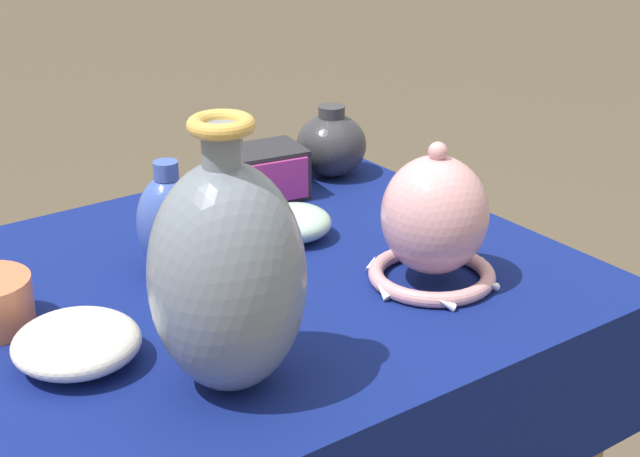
{
  "coord_description": "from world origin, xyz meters",
  "views": [
    {
      "loc": [
        -0.63,
        -1.08,
        1.31
      ],
      "look_at": [
        0.04,
        -0.15,
        0.81
      ],
      "focal_mm": 55.0,
      "sensor_mm": 36.0,
      "label": 1
    }
  ],
  "objects_px": {
    "vase_tall_bulbous": "(227,275)",
    "vase_dome_bell": "(434,225)",
    "bowl_shallow_celadon": "(295,223)",
    "mosaic_tile_box": "(259,174)",
    "jar_round_cobalt": "(169,223)",
    "bowl_shallow_ivory": "(77,343)",
    "jar_round_charcoal": "(331,144)"
  },
  "relations": [
    {
      "from": "mosaic_tile_box",
      "to": "vase_dome_bell",
      "type": "bearing_deg",
      "value": -78.09
    },
    {
      "from": "vase_tall_bulbous",
      "to": "jar_round_cobalt",
      "type": "distance_m",
      "value": 0.33
    },
    {
      "from": "mosaic_tile_box",
      "to": "bowl_shallow_celadon",
      "type": "bearing_deg",
      "value": -96.38
    },
    {
      "from": "vase_dome_bell",
      "to": "bowl_shallow_ivory",
      "type": "distance_m",
      "value": 0.51
    },
    {
      "from": "vase_tall_bulbous",
      "to": "bowl_shallow_celadon",
      "type": "height_order",
      "value": "vase_tall_bulbous"
    },
    {
      "from": "mosaic_tile_box",
      "to": "bowl_shallow_celadon",
      "type": "relative_size",
      "value": 1.46
    },
    {
      "from": "bowl_shallow_ivory",
      "to": "mosaic_tile_box",
      "type": "bearing_deg",
      "value": 35.14
    },
    {
      "from": "vase_tall_bulbous",
      "to": "mosaic_tile_box",
      "type": "xyz_separation_m",
      "value": [
        0.35,
        0.48,
        -0.1
      ]
    },
    {
      "from": "bowl_shallow_ivory",
      "to": "bowl_shallow_celadon",
      "type": "xyz_separation_m",
      "value": [
        0.43,
        0.16,
        -0.0
      ]
    },
    {
      "from": "jar_round_cobalt",
      "to": "bowl_shallow_celadon",
      "type": "bearing_deg",
      "value": -2.74
    },
    {
      "from": "jar_round_charcoal",
      "to": "bowl_shallow_ivory",
      "type": "bearing_deg",
      "value": -151.22
    },
    {
      "from": "mosaic_tile_box",
      "to": "bowl_shallow_ivory",
      "type": "relative_size",
      "value": 1.07
    },
    {
      "from": "jar_round_cobalt",
      "to": "bowl_shallow_ivory",
      "type": "bearing_deg",
      "value": -142.47
    },
    {
      "from": "vase_dome_bell",
      "to": "jar_round_cobalt",
      "type": "height_order",
      "value": "vase_dome_bell"
    },
    {
      "from": "bowl_shallow_celadon",
      "to": "jar_round_charcoal",
      "type": "bearing_deg",
      "value": 42.37
    },
    {
      "from": "vase_dome_bell",
      "to": "jar_round_charcoal",
      "type": "height_order",
      "value": "vase_dome_bell"
    },
    {
      "from": "mosaic_tile_box",
      "to": "bowl_shallow_ivory",
      "type": "bearing_deg",
      "value": -135.55
    },
    {
      "from": "bowl_shallow_celadon",
      "to": "jar_round_cobalt",
      "type": "relative_size",
      "value": 0.68
    },
    {
      "from": "bowl_shallow_ivory",
      "to": "jar_round_charcoal",
      "type": "bearing_deg",
      "value": 28.78
    },
    {
      "from": "vase_dome_bell",
      "to": "bowl_shallow_celadon",
      "type": "distance_m",
      "value": 0.26
    },
    {
      "from": "vase_tall_bulbous",
      "to": "vase_dome_bell",
      "type": "height_order",
      "value": "vase_tall_bulbous"
    },
    {
      "from": "vase_dome_bell",
      "to": "bowl_shallow_celadon",
      "type": "xyz_separation_m",
      "value": [
        -0.07,
        0.24,
        -0.06
      ]
    },
    {
      "from": "vase_tall_bulbous",
      "to": "jar_round_charcoal",
      "type": "xyz_separation_m",
      "value": [
        0.52,
        0.5,
        -0.08
      ]
    },
    {
      "from": "mosaic_tile_box",
      "to": "jar_round_cobalt",
      "type": "xyz_separation_m",
      "value": [
        -0.26,
        -0.17,
        0.03
      ]
    },
    {
      "from": "bowl_shallow_ivory",
      "to": "jar_round_charcoal",
      "type": "xyz_separation_m",
      "value": [
        0.64,
        0.35,
        0.03
      ]
    },
    {
      "from": "mosaic_tile_box",
      "to": "bowl_shallow_celadon",
      "type": "height_order",
      "value": "mosaic_tile_box"
    },
    {
      "from": "bowl_shallow_celadon",
      "to": "vase_tall_bulbous",
      "type": "bearing_deg",
      "value": -134.81
    },
    {
      "from": "bowl_shallow_celadon",
      "to": "vase_dome_bell",
      "type": "bearing_deg",
      "value": -73.74
    },
    {
      "from": "bowl_shallow_ivory",
      "to": "jar_round_cobalt",
      "type": "bearing_deg",
      "value": 37.53
    },
    {
      "from": "bowl_shallow_ivory",
      "to": "jar_round_cobalt",
      "type": "xyz_separation_m",
      "value": [
        0.22,
        0.17,
        0.05
      ]
    },
    {
      "from": "vase_tall_bulbous",
      "to": "jar_round_charcoal",
      "type": "distance_m",
      "value": 0.72
    },
    {
      "from": "vase_dome_bell",
      "to": "jar_round_cobalt",
      "type": "distance_m",
      "value": 0.37
    }
  ]
}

